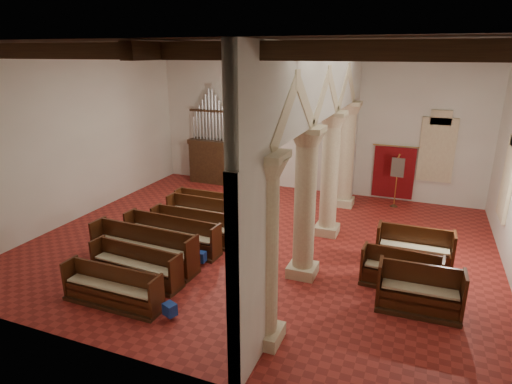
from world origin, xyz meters
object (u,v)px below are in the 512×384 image
object	(u,v)px
processional_banner	(396,188)
aisle_pew_0	(419,297)
pipe_organ	(212,153)
nave_pew_0	(113,293)
lectern	(234,173)

from	to	relation	value
processional_banner	aisle_pew_0	xyz separation A→B (m)	(1.10, -7.29, -0.37)
pipe_organ	processional_banner	size ratio (longest dim) A/B	2.08
nave_pew_0	aisle_pew_0	xyz separation A→B (m)	(6.82, 2.39, 0.07)
lectern	processional_banner	size ratio (longest dim) A/B	0.60
pipe_organ	lectern	world-z (taller)	pipe_organ
lectern	aisle_pew_0	world-z (taller)	lectern
pipe_organ	lectern	size ratio (longest dim) A/B	3.47
lectern	aisle_pew_0	distance (m)	11.24
aisle_pew_0	nave_pew_0	bearing A→B (deg)	-162.51
lectern	processional_banner	distance (m)	7.13
processional_banner	nave_pew_0	size ratio (longest dim) A/B	0.82
nave_pew_0	aisle_pew_0	bearing A→B (deg)	19.36
processional_banner	pipe_organ	bearing A→B (deg)	-176.89
pipe_organ	nave_pew_0	xyz separation A→B (m)	(2.46, -10.08, -1.05)
nave_pew_0	aisle_pew_0	size ratio (longest dim) A/B	1.34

